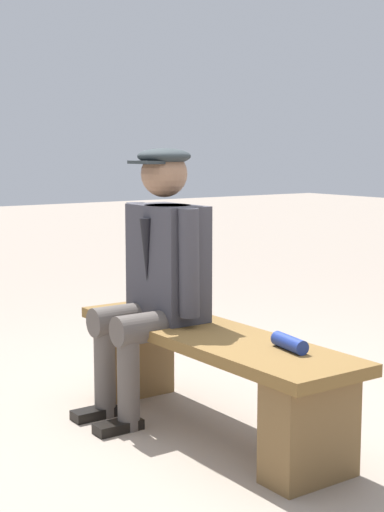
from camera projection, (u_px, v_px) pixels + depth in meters
The scene contains 4 objects.
ground_plane at pixel (209, 430), 3.81m from camera, with size 30.00×30.00×0.00m, color gray.
bench at pixel (209, 367), 3.77m from camera, with size 1.74×0.47×0.50m.
seated_man at pixel (157, 268), 3.96m from camera, with size 0.60×0.61×1.37m.
rolled_magazine at pixel (289, 343), 3.39m from camera, with size 0.06×0.06×0.21m, color navy.
Camera 1 is at (-2.94, 2.18, 1.36)m, focal length 54.67 mm.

